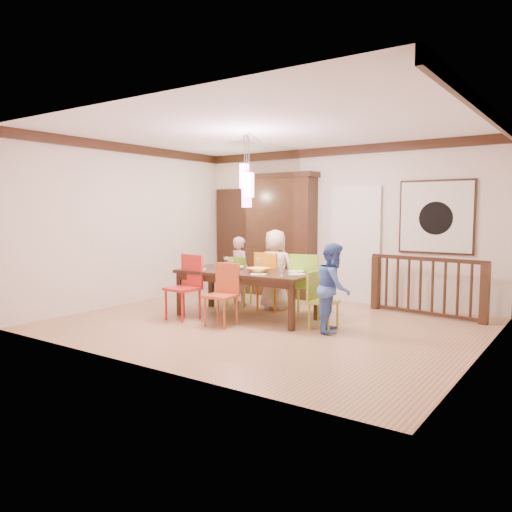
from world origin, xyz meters
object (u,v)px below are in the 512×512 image
Objects in this scene: person_far_left at (240,271)px; person_end_right at (334,287)px; chair_far_left at (239,277)px; person_far_mid at (275,270)px; china_hutch at (281,235)px; balustrade at (426,285)px; chair_end_right at (324,297)px; dining_table at (247,276)px.

person_far_left is 0.98× the size of person_end_right.
person_end_right is (2.26, -0.80, 0.12)m from chair_far_left.
chair_far_left is at bearing -5.78° from person_far_mid.
china_hutch reaches higher than person_end_right.
china_hutch is 1.26× the size of balustrade.
balustrade is 1.97m from person_end_right.
person_far_mid is at bearing -61.57° from china_hutch.
chair_end_right is 0.43× the size of balustrade.
china_hutch is at bearing -105.50° from chair_far_left.
chair_end_right is at bearing -111.03° from balustrade.
chair_far_left is 0.64× the size of person_far_mid.
person_end_right is at bearing -44.12° from china_hutch.
dining_table is at bearing 78.39° from person_far_mid.
person_far_left is (-0.09, -1.25, -0.61)m from china_hutch.
person_far_left is 2.49m from person_end_right.
dining_table is 1.80× the size of person_end_right.
person_end_right is (1.52, -0.85, -0.06)m from person_far_mid.
person_far_mid is (0.02, 0.80, 0.02)m from dining_table.
balustrade reaches higher than chair_far_left.
person_far_mid reaches higher than chair_end_right.
person_far_mid is (-1.35, 0.82, 0.22)m from chair_end_right.
chair_end_right is 0.66× the size of person_end_right.
balustrade is at bearing -147.37° from person_far_left.
chair_far_left is 0.71× the size of person_end_right.
chair_end_right is at bearing 56.37° from person_end_right.
person_far_left is at bearing -156.67° from balustrade.
chair_end_right is at bearing 138.90° from person_far_mid.
dining_table is 1.55m from person_end_right.
chair_far_left is 0.16m from person_far_left.
chair_far_left is 1.08× the size of chair_end_right.
dining_table is 1.64× the size of person_far_mid.
chair_end_right is 2.32m from person_far_left.
china_hutch reaches higher than chair_end_right.
balustrade is (0.95, 1.77, 0.03)m from chair_end_right.
person_far_left is (-0.06, 0.10, 0.11)m from chair_far_left.
balustrade is at bearing 34.22° from dining_table.
person_far_mid is at bearing -167.46° from person_far_left.
china_hutch reaches higher than dining_table.
china_hutch is 3.15m from person_end_right.
person_far_mid is 1.10× the size of person_end_right.
dining_table is at bearing 87.28° from chair_end_right.
china_hutch is at bearing 104.99° from dining_table.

